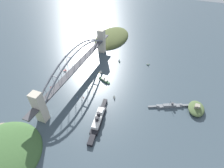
# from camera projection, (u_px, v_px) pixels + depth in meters

# --- Properties ---
(ground_plane) EXTENTS (1400.00, 1400.00, 0.00)m
(ground_plane) POSITION_uv_depth(u_px,v_px,m) (79.00, 78.00, 401.36)
(ground_plane) COLOR #3D4C56
(harbor_arch_bridge) EXTENTS (308.48, 16.95, 72.57)m
(harbor_arch_bridge) POSITION_uv_depth(u_px,v_px,m) (77.00, 66.00, 379.38)
(harbor_arch_bridge) COLOR beige
(harbor_arch_bridge) RESTS_ON ground
(headland_west_shore) EXTENTS (150.99, 92.16, 30.79)m
(headland_west_shore) POSITION_uv_depth(u_px,v_px,m) (112.00, 38.00, 546.80)
(headland_west_shore) COLOR #4C562D
(headland_west_shore) RESTS_ON ground
(headland_east_shore) EXTENTS (123.12, 122.27, 31.37)m
(headland_east_shore) POSITION_uv_depth(u_px,v_px,m) (0.00, 155.00, 265.97)
(headland_east_shore) COLOR #3D6033
(headland_east_shore) RESTS_ON ground
(ocean_liner) EXTENTS (99.33, 24.26, 19.45)m
(ocean_liner) POSITION_uv_depth(u_px,v_px,m) (98.00, 119.00, 308.45)
(ocean_liner) COLOR black
(ocean_liner) RESTS_ON ground
(naval_cruiser) EXTENTS (37.53, 74.57, 15.57)m
(naval_cruiser) POSITION_uv_depth(u_px,v_px,m) (170.00, 106.00, 335.76)
(naval_cruiser) COLOR slate
(naval_cruiser) RESTS_ON ground
(harbor_ferry_steamer) EXTENTS (16.14, 29.56, 7.80)m
(harbor_ferry_steamer) POSITION_uv_depth(u_px,v_px,m) (104.00, 80.00, 392.27)
(harbor_ferry_steamer) COLOR #23512D
(harbor_ferry_steamer) RESTS_ON ground
(fort_island_mid_harbor) EXTENTS (40.24, 28.43, 14.66)m
(fort_island_mid_harbor) POSITION_uv_depth(u_px,v_px,m) (196.00, 108.00, 327.32)
(fort_island_mid_harbor) COLOR #4C6038
(fort_island_mid_harbor) RESTS_ON ground
(seaplane_taxiing_near_bridge) EXTENTS (9.23, 7.70, 5.01)m
(seaplane_taxiing_near_bridge) POSITION_uv_depth(u_px,v_px,m) (65.00, 70.00, 418.62)
(seaplane_taxiing_near_bridge) COLOR #B7B7B2
(seaplane_taxiing_near_bridge) RESTS_ON ground
(seaplane_second_in_formation) EXTENTS (10.94, 7.60, 4.59)m
(seaplane_second_in_formation) POSITION_uv_depth(u_px,v_px,m) (52.00, 88.00, 373.49)
(seaplane_second_in_formation) COLOR #B7B7B2
(seaplane_second_in_formation) RESTS_ON ground
(small_boat_0) EXTENTS (7.93, 7.60, 7.96)m
(small_boat_0) POSITION_uv_depth(u_px,v_px,m) (119.00, 60.00, 448.05)
(small_boat_0) COLOR #2D6B3D
(small_boat_0) RESTS_ON ground
(small_boat_1) EXTENTS (8.19, 5.60, 8.39)m
(small_boat_1) POSITION_uv_depth(u_px,v_px,m) (114.00, 96.00, 352.33)
(small_boat_1) COLOR silver
(small_boat_1) RESTS_ON ground
(small_boat_2) EXTENTS (5.96, 8.16, 8.43)m
(small_boat_2) POSITION_uv_depth(u_px,v_px,m) (101.00, 71.00, 413.23)
(small_boat_2) COLOR gold
(small_boat_2) RESTS_ON ground
(small_boat_3) EXTENTS (7.07, 5.25, 1.92)m
(small_boat_3) POSITION_uv_depth(u_px,v_px,m) (77.00, 97.00, 354.79)
(small_boat_3) COLOR #234C8C
(small_boat_3) RESTS_ON ground
(small_boat_4) EXTENTS (5.83, 8.24, 7.96)m
(small_boat_4) POSITION_uv_depth(u_px,v_px,m) (148.00, 63.00, 437.02)
(small_boat_4) COLOR #2D6B3D
(small_boat_4) RESTS_ON ground
(channel_marker_buoy) EXTENTS (2.20, 2.20, 2.75)m
(channel_marker_buoy) POSITION_uv_depth(u_px,v_px,m) (83.00, 97.00, 353.89)
(channel_marker_buoy) COLOR red
(channel_marker_buoy) RESTS_ON ground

